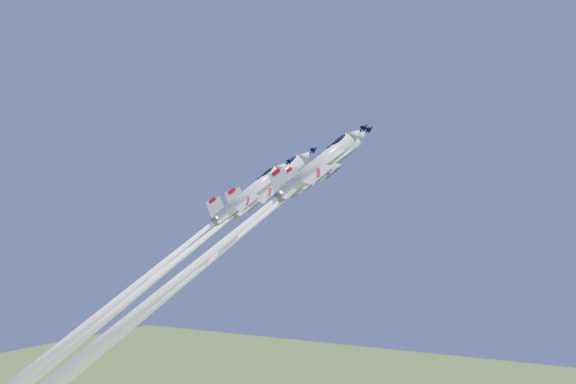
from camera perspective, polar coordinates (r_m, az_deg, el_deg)
The scene contains 4 objects.
jet_lead at distance 95.42m, azimuth -6.72°, elevation -5.81°, with size 35.36×36.73×47.02m.
jet_left at distance 103.78m, azimuth -10.66°, elevation -6.66°, with size 35.09×36.25×46.30m.
jet_right at distance 89.27m, azimuth -5.98°, elevation -4.66°, with size 31.02×31.83×40.51m.
jet_slot at distance 95.55m, azimuth -12.35°, elevation -7.29°, with size 30.79×31.88×40.75m.
Camera 1 is at (48.23, -83.47, 75.88)m, focal length 40.00 mm.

